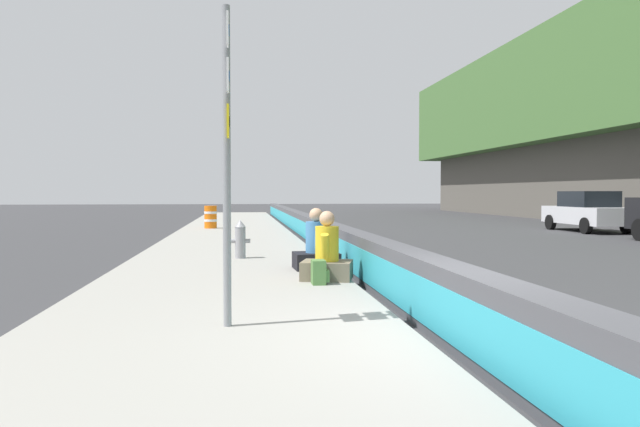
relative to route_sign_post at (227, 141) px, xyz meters
The scene contains 10 objects.
ground_plane 3.44m from the route_sign_post, 108.28° to the right, with size 160.00×160.00×0.00m, color #353538.
sidewalk_strip 2.32m from the route_sign_post, 168.95° to the left, with size 80.00×4.40×0.14m, color gray.
jersey_barrier 3.18m from the route_sign_post, 108.31° to the right, with size 76.00×0.45×0.85m.
route_sign_post is the anchor object (origin of this frame).
fire_hydrant 7.24m from the route_sign_post, ahead, with size 0.26×0.46×0.88m.
seated_person_foreground 4.19m from the route_sign_post, 25.26° to the right, with size 0.93×1.02×1.19m.
seated_person_middle 5.44m from the route_sign_post, 18.32° to the right, with size 0.78×0.91×1.21m.
backpack 3.78m from the route_sign_post, 25.93° to the right, with size 0.32×0.28×0.40m.
construction_barrel 18.95m from the route_sign_post, ahead, with size 0.54×0.54×0.95m.
parked_car_fourth 22.31m from the route_sign_post, 41.24° to the right, with size 4.55×2.04×1.71m.
Camera 1 is at (-5.98, 2.34, 1.66)m, focal length 33.56 mm.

